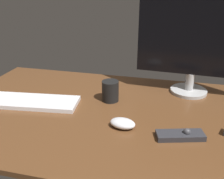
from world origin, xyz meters
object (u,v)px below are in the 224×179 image
(media_remote, at_px, (181,135))
(coffee_mug, at_px, (110,91))
(keyboard, at_px, (31,102))
(computer_mouse, at_px, (123,123))
(monitor, at_px, (195,42))

(media_remote, xyz_separation_m, coffee_mug, (-0.31, 0.23, 0.04))
(keyboard, relative_size, computer_mouse, 4.32)
(media_remote, distance_m, coffee_mug, 0.39)
(computer_mouse, distance_m, media_remote, 0.21)
(keyboard, height_order, computer_mouse, computer_mouse)
(keyboard, relative_size, coffee_mug, 4.45)
(computer_mouse, xyz_separation_m, media_remote, (0.21, -0.02, -0.01))
(keyboard, bearing_deg, monitor, 16.75)
(monitor, bearing_deg, computer_mouse, -119.25)
(monitor, xyz_separation_m, keyboard, (-0.68, -0.29, -0.24))
(keyboard, height_order, coffee_mug, coffee_mug)
(monitor, relative_size, coffee_mug, 5.50)
(monitor, distance_m, computer_mouse, 0.52)
(monitor, xyz_separation_m, media_remote, (-0.04, -0.41, -0.24))
(keyboard, xyz_separation_m, media_remote, (0.64, -0.11, 0.00))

